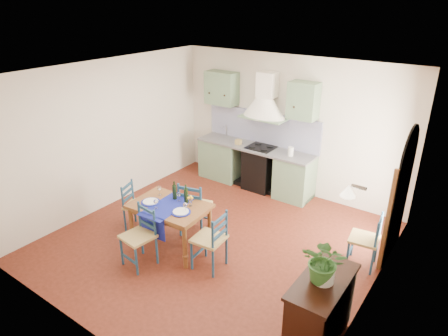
{
  "coord_description": "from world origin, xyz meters",
  "views": [
    {
      "loc": [
        3.43,
        -4.56,
        3.83
      ],
      "look_at": [
        -0.04,
        0.3,
        1.23
      ],
      "focal_mm": 32.0,
      "sensor_mm": 36.0,
      "label": 1
    }
  ],
  "objects_px": {
    "sideboard": "(319,310)",
    "potted_plant": "(325,261)",
    "chair_near": "(140,236)",
    "dining_table": "(170,210)"
  },
  "relations": [
    {
      "from": "chair_near",
      "to": "sideboard",
      "type": "relative_size",
      "value": 0.9
    },
    {
      "from": "sideboard",
      "to": "potted_plant",
      "type": "distance_m",
      "value": 0.69
    },
    {
      "from": "chair_near",
      "to": "sideboard",
      "type": "distance_m",
      "value": 2.84
    },
    {
      "from": "chair_near",
      "to": "potted_plant",
      "type": "xyz_separation_m",
      "value": [
        2.84,
        0.09,
        0.71
      ]
    },
    {
      "from": "dining_table",
      "to": "chair_near",
      "type": "bearing_deg",
      "value": -97.11
    },
    {
      "from": "sideboard",
      "to": "potted_plant",
      "type": "height_order",
      "value": "potted_plant"
    },
    {
      "from": "chair_near",
      "to": "sideboard",
      "type": "xyz_separation_m",
      "value": [
        2.83,
        0.11,
        0.02
      ]
    },
    {
      "from": "sideboard",
      "to": "dining_table",
      "type": "bearing_deg",
      "value": 170.01
    },
    {
      "from": "dining_table",
      "to": "chair_near",
      "type": "distance_m",
      "value": 0.64
    },
    {
      "from": "dining_table",
      "to": "sideboard",
      "type": "height_order",
      "value": "dining_table"
    }
  ]
}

